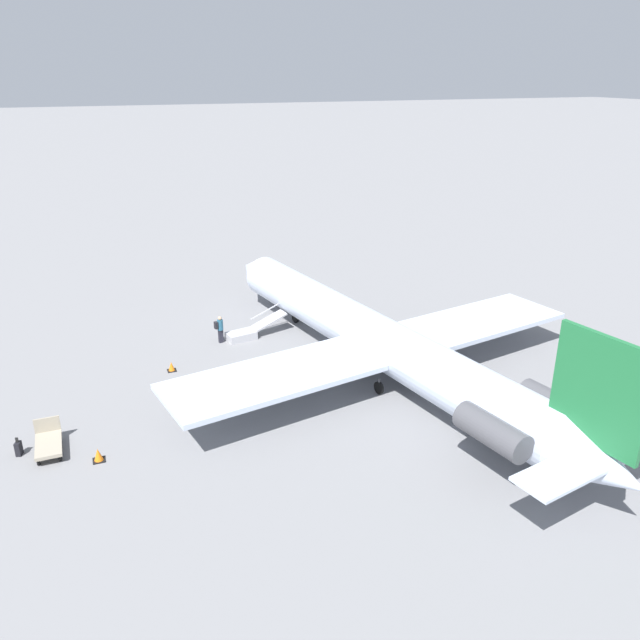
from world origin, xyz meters
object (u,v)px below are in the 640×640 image
(airplane_main, at_px, (381,341))
(passenger, at_px, (220,328))
(boarding_stairs, at_px, (247,332))
(suitcase, at_px, (19,448))
(luggage_cart, at_px, (48,443))

(airplane_main, height_order, passenger, airplane_main)
(boarding_stairs, height_order, passenger, boarding_stairs)
(airplane_main, bearing_deg, passenger, 32.07)
(suitcase, bearing_deg, airplane_main, -86.52)
(luggage_cart, bearing_deg, passenger, -47.92)
(passenger, height_order, luggage_cart, passenger)
(suitcase, bearing_deg, passenger, -51.24)
(boarding_stairs, bearing_deg, luggage_cart, -152.36)
(suitcase, bearing_deg, luggage_cart, -99.54)
(passenger, relative_size, luggage_cart, 0.79)
(airplane_main, xyz_separation_m, passenger, (7.74, 7.19, -1.13))
(airplane_main, bearing_deg, suitcase, 82.69)
(luggage_cart, bearing_deg, boarding_stairs, -52.28)
(passenger, height_order, suitcase, passenger)
(airplane_main, xyz_separation_m, luggage_cart, (-1.32, 16.97, -1.67))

